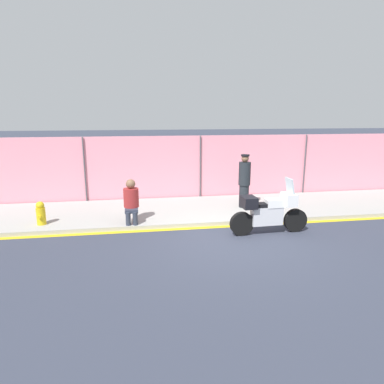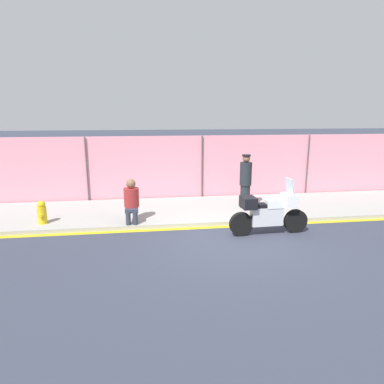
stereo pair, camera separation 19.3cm
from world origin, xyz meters
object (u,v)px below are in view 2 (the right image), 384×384
at_px(motorcycle, 269,212).
at_px(officer_standing, 246,181).
at_px(person_seated_on_curb, 131,199).
at_px(fire_hydrant, 42,212).

bearing_deg(motorcycle, officer_standing, 87.15).
relative_size(person_seated_on_curb, fire_hydrant, 1.86).
bearing_deg(person_seated_on_curb, officer_standing, 15.18).
xyz_separation_m(person_seated_on_curb, fire_hydrant, (-2.55, 0.15, -0.35)).
relative_size(motorcycle, fire_hydrant, 3.28).
distance_m(person_seated_on_curb, fire_hydrant, 2.58).
height_order(motorcycle, officer_standing, officer_standing).
bearing_deg(fire_hydrant, motorcycle, -12.89).
bearing_deg(fire_hydrant, officer_standing, 7.82).
relative_size(officer_standing, fire_hydrant, 2.64).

